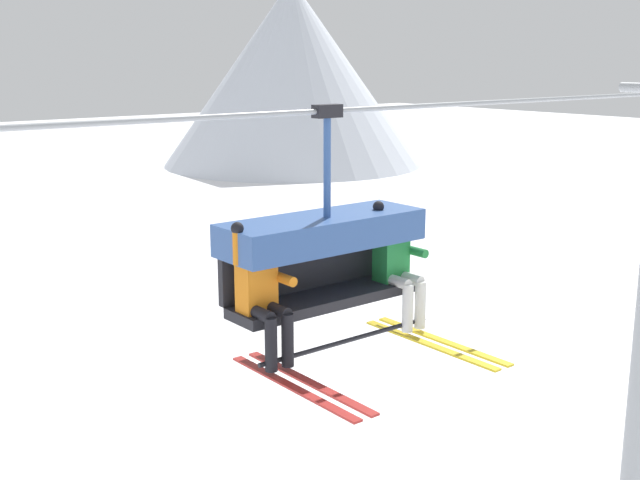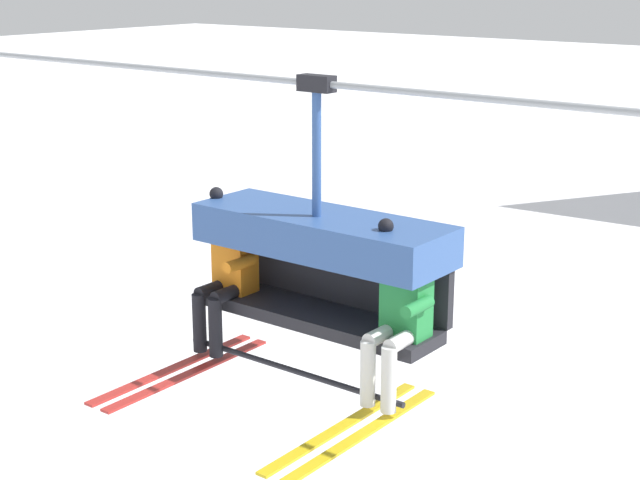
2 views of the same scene
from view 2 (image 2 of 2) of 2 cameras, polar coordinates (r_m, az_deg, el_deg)
lift_cable at (r=7.73m, az=-5.74°, el=9.55°), size 18.80×0.05×0.05m
chairlift_chair at (r=7.44m, az=0.16°, el=-0.68°), size 2.06×0.74×2.20m
skier_orange at (r=7.88m, az=-5.57°, el=-1.88°), size 0.48×1.70×1.34m
skier_green at (r=6.91m, az=4.47°, el=-4.42°), size 0.48×1.70×1.34m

